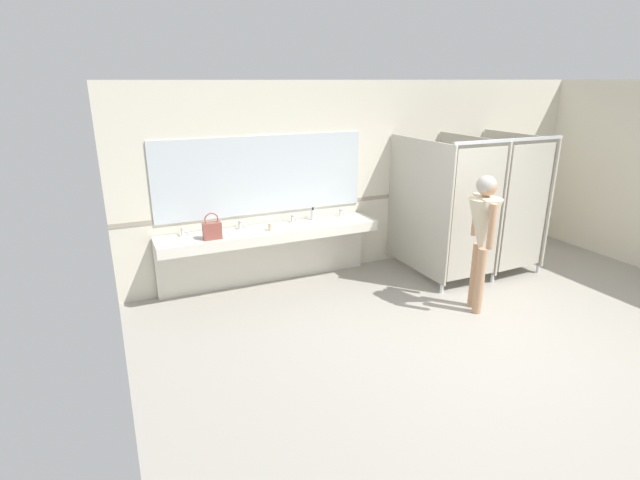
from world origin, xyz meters
The scene contains 10 objects.
ground_plane centered at (0.00, 0.00, -0.05)m, with size 7.76×5.64×0.10m, color #9E998E.
wall_back centered at (0.00, 2.58, 1.39)m, with size 7.76×0.12×2.78m, color beige.
wall_back_tile_band centered at (0.00, 2.51, 1.05)m, with size 7.76×0.01×0.06m, color #9E937F.
vanity_counter centered at (-1.87, 2.31, 0.63)m, with size 3.05×0.54×0.97m.
mirror_panel centered at (-1.87, 2.51, 1.54)m, with size 2.95×0.02×1.06m, color silver.
bathroom_stalls centered at (1.08, 1.57, 1.07)m, with size 1.85×1.49×2.05m.
person_standing centered at (0.24, 0.50, 1.10)m, with size 0.52×0.56×1.72m.
handbag centered at (-2.68, 2.09, 0.98)m, with size 0.23×0.11×0.35m.
soap_dispenser centered at (-1.17, 2.39, 0.94)m, with size 0.07×0.07×0.18m.
paper_cup centered at (-1.89, 2.14, 0.91)m, with size 0.07×0.07×0.10m, color beige.
Camera 1 is at (-3.84, -3.79, 2.78)m, focal length 27.24 mm.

